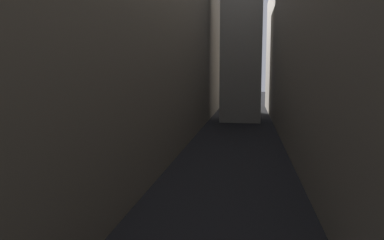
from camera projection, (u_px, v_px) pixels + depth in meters
name	position (u px, v px, depth m)	size (l,w,h in m)	color
ground_plane	(234.00, 151.00, 39.75)	(264.00, 264.00, 0.00)	black
building_block_left	(129.00, 32.00, 41.94)	(13.15, 108.00, 25.65)	#756B5B
building_block_right	(358.00, 31.00, 38.27)	(13.97, 108.00, 25.09)	gray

